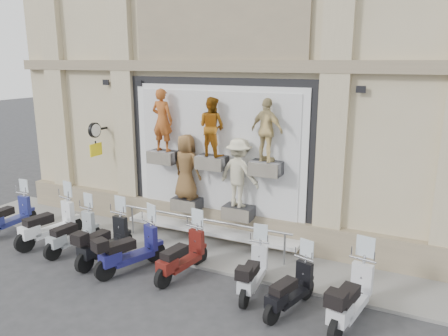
{
  "coord_description": "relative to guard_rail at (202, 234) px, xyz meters",
  "views": [
    {
      "loc": [
        5.27,
        -7.57,
        5.0
      ],
      "look_at": [
        0.7,
        1.9,
        2.39
      ],
      "focal_mm": 35.0,
      "sensor_mm": 36.0,
      "label": 1
    }
  ],
  "objects": [
    {
      "name": "ground",
      "position": [
        0.0,
        -2.0,
        -0.47
      ],
      "size": [
        90.0,
        90.0,
        0.0
      ],
      "primitive_type": "plane",
      "color": "#313133",
      "rests_on": "ground"
    },
    {
      "name": "sidewalk",
      "position": [
        0.0,
        0.1,
        -0.43
      ],
      "size": [
        16.0,
        2.2,
        0.08
      ],
      "primitive_type": "cube",
      "color": "gray",
      "rests_on": "ground"
    },
    {
      "name": "building",
      "position": [
        0.0,
        5.0,
        5.54
      ],
      "size": [
        14.0,
        8.6,
        12.0
      ],
      "primitive_type": null,
      "color": "#C6B690",
      "rests_on": "ground"
    },
    {
      "name": "shop_vitrine",
      "position": [
        0.07,
        0.74,
        1.91
      ],
      "size": [
        5.6,
        0.94,
        4.3
      ],
      "color": "black",
      "rests_on": "ground"
    },
    {
      "name": "guard_rail",
      "position": [
        0.0,
        0.0,
        0.0
      ],
      "size": [
        5.06,
        0.1,
        0.93
      ],
      "primitive_type": null,
      "color": "#9EA0A5",
      "rests_on": "ground"
    },
    {
      "name": "clock_sign_bracket",
      "position": [
        -3.9,
        0.47,
        2.34
      ],
      "size": [
        0.1,
        0.8,
        1.02
      ],
      "color": "black",
      "rests_on": "ground"
    },
    {
      "name": "scooter_a",
      "position": [
        -5.77,
        -1.33,
        0.28
      ],
      "size": [
        0.56,
        1.83,
        1.48
      ],
      "primitive_type": null,
      "rotation": [
        0.0,
        0.0,
        0.02
      ],
      "color": "navy",
      "rests_on": "ground"
    },
    {
      "name": "scooter_b",
      "position": [
        -4.07,
        -1.43,
        0.36
      ],
      "size": [
        0.99,
        2.11,
        1.65
      ],
      "primitive_type": null,
      "rotation": [
        0.0,
        0.0,
        -0.2
      ],
      "color": "white",
      "rests_on": "ground"
    },
    {
      "name": "scooter_c",
      "position": [
        -3.11,
        -1.52,
        0.27
      ],
      "size": [
        0.73,
        1.85,
        1.47
      ],
      "primitive_type": null,
      "rotation": [
        0.0,
        0.0,
        -0.12
      ],
      "color": "#91999D",
      "rests_on": "ground"
    },
    {
      "name": "scooter_d",
      "position": [
        -1.92,
        -1.64,
        0.32
      ],
      "size": [
        0.69,
        1.96,
        1.57
      ],
      "primitive_type": null,
      "rotation": [
        0.0,
        0.0,
        -0.07
      ],
      "color": "black",
      "rests_on": "ground"
    },
    {
      "name": "scooter_e",
      "position": [
        -0.99,
        -1.78,
        0.32
      ],
      "size": [
        1.23,
        2.0,
        1.57
      ],
      "primitive_type": null,
      "rotation": [
        0.0,
        0.0,
        -0.37
      ],
      "color": "navy",
      "rests_on": "ground"
    },
    {
      "name": "scooter_f",
      "position": [
        0.26,
        -1.47,
        0.29
      ],
      "size": [
        0.81,
        1.91,
        1.5
      ],
      "primitive_type": null,
      "rotation": [
        0.0,
        0.0,
        -0.15
      ],
      "color": "#55130E",
      "rests_on": "ground"
    },
    {
      "name": "scooter_g",
      "position": [
        2.06,
        -1.46,
        0.24
      ],
      "size": [
        0.68,
        1.77,
        1.41
      ],
      "primitive_type": null,
      "rotation": [
        0.0,
        0.0,
        0.1
      ],
      "color": "silver",
      "rests_on": "ground"
    },
    {
      "name": "scooter_h",
      "position": [
        3.01,
        -1.79,
        0.23
      ],
      "size": [
        0.96,
        1.78,
        1.39
      ],
      "primitive_type": null,
      "rotation": [
        0.0,
        0.0,
        -0.28
      ],
      "color": "black",
      "rests_on": "ground"
    },
    {
      "name": "scooter_i",
      "position": [
        4.2,
        -1.74,
        0.34
      ],
      "size": [
        0.91,
        2.05,
        1.61
      ],
      "primitive_type": null,
      "rotation": [
        0.0,
        0.0,
        -0.17
      ],
      "color": "silver",
      "rests_on": "ground"
    }
  ]
}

